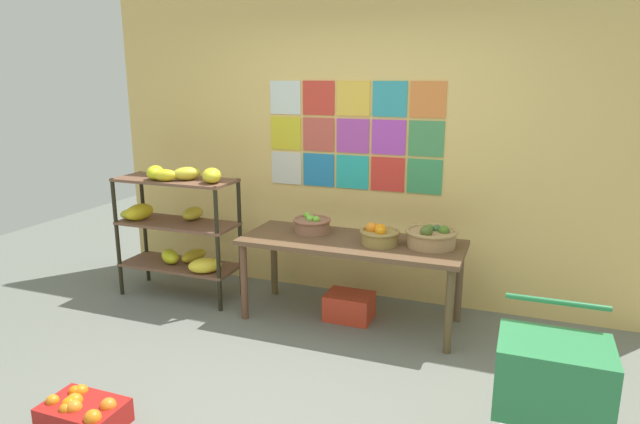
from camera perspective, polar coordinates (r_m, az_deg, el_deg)
name	(u,v)px	position (r m, az deg, el deg)	size (l,w,h in m)	color
ground	(275,398)	(3.67, -4.66, -18.68)	(9.71, 9.71, 0.00)	slate
back_wall_with_art	(364,145)	(4.90, 4.55, 6.93)	(4.98, 0.07, 2.77)	#ECC36D
banana_shelf_unit	(177,221)	(5.10, -14.57, -0.86)	(1.10, 0.55, 1.22)	black
display_table	(351,249)	(4.46, 3.27, -3.87)	(1.79, 0.70, 0.69)	brown
fruit_basket_left	(312,224)	(4.64, -0.84, -1.28)	(0.32, 0.32, 0.15)	#906249
fruit_basket_back_right	(432,236)	(4.34, 11.49, -2.51)	(0.41, 0.41, 0.19)	tan
fruit_basket_centre	(379,235)	(4.34, 6.17, -2.41)	(0.31, 0.31, 0.17)	olive
produce_crate_under_table	(349,306)	(4.66, 3.05, -9.74)	(0.38, 0.29, 0.22)	red
orange_crate_foreground	(83,413)	(3.64, -23.37, -18.56)	(0.46, 0.30, 0.20)	#B41D19
shopping_cart	(552,382)	(3.08, 22.92, -15.95)	(0.54, 0.45, 0.85)	black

